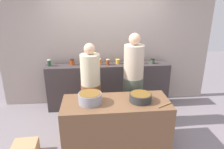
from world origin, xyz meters
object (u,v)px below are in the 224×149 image
(preserve_jar_0, at_px, (49,63))
(wooden_spoon, at_px, (165,105))
(preserve_jar_7, at_px, (139,61))
(preserve_jar_8, at_px, (153,61))
(preserve_jar_2, at_px, (99,62))
(cook_with_tongs, at_px, (91,92))
(preserve_jar_5, at_px, (127,62))
(cook_in_cap, at_px, (133,86))
(preserve_jar_1, at_px, (72,62))
(preserve_jar_6, at_px, (133,62))
(preserve_jar_3, at_px, (108,62))
(bread_crate, at_px, (26,149))
(cooking_pot_left, at_px, (90,98))
(preserve_jar_4, at_px, (118,61))
(cooking_pot_center, at_px, (140,97))

(preserve_jar_0, relative_size, wooden_spoon, 0.49)
(preserve_jar_7, xyz_separation_m, wooden_spoon, (0.03, -1.62, -0.24))
(preserve_jar_0, bearing_deg, preserve_jar_8, -1.04)
(preserve_jar_2, bearing_deg, cook_with_tongs, -103.28)
(preserve_jar_5, xyz_separation_m, cook_in_cap, (-0.01, -0.75, -0.24))
(preserve_jar_1, xyz_separation_m, preserve_jar_5, (1.19, -0.09, -0.01))
(wooden_spoon, bearing_deg, preserve_jar_7, 91.14)
(preserve_jar_6, xyz_separation_m, preserve_jar_8, (0.46, 0.05, 0.00))
(preserve_jar_0, xyz_separation_m, preserve_jar_3, (1.25, -0.04, -0.01))
(preserve_jar_5, relative_size, preserve_jar_7, 0.78)
(preserve_jar_7, distance_m, bread_crate, 2.79)
(wooden_spoon, distance_m, bread_crate, 2.28)
(preserve_jar_7, bearing_deg, preserve_jar_2, 177.94)
(cook_with_tongs, bearing_deg, preserve_jar_7, 36.97)
(preserve_jar_2, relative_size, bread_crate, 0.35)
(cooking_pot_left, bearing_deg, preserve_jar_2, 81.75)
(preserve_jar_4, xyz_separation_m, wooden_spoon, (0.51, -1.66, -0.22))
(cook_in_cap, bearing_deg, preserve_jar_5, 88.95)
(preserve_jar_6, bearing_deg, preserve_jar_5, 167.93)
(preserve_jar_0, height_order, bread_crate, preserve_jar_0)
(preserve_jar_5, bearing_deg, preserve_jar_2, 173.50)
(preserve_jar_4, bearing_deg, bread_crate, -136.55)
(preserve_jar_3, xyz_separation_m, cook_with_tongs, (-0.38, -0.80, -0.32))
(cook_in_cap, height_order, bread_crate, cook_in_cap)
(preserve_jar_0, xyz_separation_m, preserve_jar_6, (1.79, -0.09, -0.02))
(preserve_jar_0, distance_m, preserve_jar_6, 1.79)
(preserve_jar_4, xyz_separation_m, bread_crate, (-1.65, -1.56, -0.94))
(preserve_jar_4, height_order, preserve_jar_5, preserve_jar_5)
(preserve_jar_3, bearing_deg, preserve_jar_6, -5.05)
(preserve_jar_2, height_order, preserve_jar_4, preserve_jar_2)
(preserve_jar_3, relative_size, wooden_spoon, 0.45)
(preserve_jar_2, distance_m, preserve_jar_5, 0.61)
(preserve_jar_1, relative_size, preserve_jar_7, 0.92)
(wooden_spoon, relative_size, bread_crate, 0.74)
(preserve_jar_0, xyz_separation_m, preserve_jar_4, (1.48, 0.02, -0.02))
(preserve_jar_7, bearing_deg, preserve_jar_4, 174.95)
(preserve_jar_4, distance_m, preserve_jar_8, 0.77)
(preserve_jar_2, height_order, cook_with_tongs, cook_with_tongs)
(preserve_jar_3, relative_size, cook_in_cap, 0.07)
(preserve_jar_1, distance_m, preserve_jar_7, 1.47)
(preserve_jar_7, bearing_deg, wooden_spoon, -88.86)
(preserve_jar_2, xyz_separation_m, cook_in_cap, (0.59, -0.82, -0.25))
(cooking_pot_left, bearing_deg, cooking_pot_center, -1.04)
(cook_in_cap, bearing_deg, preserve_jar_4, 102.64)
(cook_with_tongs, xyz_separation_m, cook_in_cap, (0.79, 0.02, 0.07))
(preserve_jar_5, height_order, bread_crate, preserve_jar_5)
(preserve_jar_1, distance_m, cook_in_cap, 1.47)
(cook_with_tongs, bearing_deg, preserve_jar_5, 44.01)
(preserve_jar_4, xyz_separation_m, cooking_pot_left, (-0.61, -1.46, -0.14))
(preserve_jar_2, relative_size, preserve_jar_5, 1.19)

